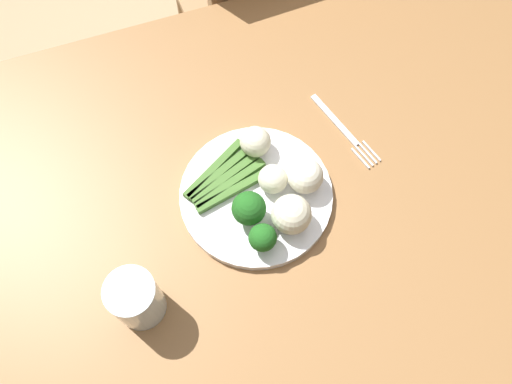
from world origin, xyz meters
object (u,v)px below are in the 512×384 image
dining_table (282,219)px  chair (275,13)px  cauliflower_outer_edge (273,179)px  fork (344,130)px  plate (256,195)px  broccoli_front (249,209)px  cauliflower_mid (255,142)px  water_glass (136,299)px  asparagus_bundle (225,179)px  cauliflower_back (305,175)px  broccoli_left (263,238)px  cauliflower_near_center (291,214)px

dining_table → chair: (-0.19, -0.55, -0.11)m
cauliflower_outer_edge → fork: (-0.15, -0.06, -0.04)m
plate → broccoli_front: broccoli_front is taller
cauliflower_mid → water_glass: water_glass is taller
asparagus_bundle → cauliflower_back: size_ratio=2.52×
broccoli_left → cauliflower_outer_edge: bearing=-118.8°
cauliflower_outer_edge → cauliflower_back: (-0.05, 0.01, 0.00)m
plate → cauliflower_near_center: 0.08m
plate → broccoli_front: size_ratio=3.80×
broccoli_left → fork: (-0.20, -0.15, -0.04)m
dining_table → chair: chair is taller
broccoli_left → fork: 0.25m
cauliflower_near_center → broccoli_left: bearing=21.1°
dining_table → broccoli_front: broccoli_front is taller
cauliflower_back → water_glass: water_glass is taller
water_glass → dining_table: bearing=-158.9°
cauliflower_mid → water_glass: 0.30m
dining_table → asparagus_bundle: size_ratio=8.37×
plate → broccoli_front: (0.02, 0.04, 0.04)m
asparagus_bundle → water_glass: (0.17, 0.15, 0.03)m
dining_table → fork: 0.19m
broccoli_left → fork: broccoli_left is taller
chair → fork: (0.06, 0.48, 0.23)m
cauliflower_near_center → broccoli_front: bearing=-25.5°
broccoli_front → water_glass: (0.19, 0.07, -0.00)m
dining_table → water_glass: size_ratio=12.15×
broccoli_front → cauliflower_back: 0.10m
water_glass → plate: bearing=-152.8°
broccoli_left → broccoli_front: bearing=-84.2°
cauliflower_near_center → cauliflower_back: size_ratio=1.08×
cauliflower_mid → cauliflower_back: bearing=122.0°
cauliflower_back → cauliflower_mid: cauliflower_back is taller
dining_table → broccoli_front: (0.07, 0.03, 0.16)m
dining_table → cauliflower_outer_edge: cauliflower_outer_edge is taller
dining_table → cauliflower_mid: (0.02, -0.08, 0.15)m
broccoli_front → fork: (-0.20, -0.10, -0.05)m
cauliflower_mid → fork: 0.16m
broccoli_front → cauliflower_outer_edge: broccoli_front is taller
broccoli_left → broccoli_front: broccoli_front is taller
cauliflower_back → dining_table: bearing=2.2°
broccoli_front → dining_table: bearing=-159.8°
plate → cauliflower_near_center: (-0.03, 0.06, 0.04)m
asparagus_bundle → cauliflower_near_center: (-0.07, 0.10, 0.02)m
broccoli_front → cauliflower_mid: bearing=-113.9°
cauliflower_outer_edge → cauliflower_mid: (0.00, -0.07, 0.00)m
asparagus_bundle → broccoli_front: size_ratio=2.23×
cauliflower_near_center → water_glass: water_glass is taller
cauliflower_back → asparagus_bundle: bearing=-21.3°
asparagus_bundle → cauliflower_mid: cauliflower_mid is taller
cauliflower_back → fork: 0.13m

